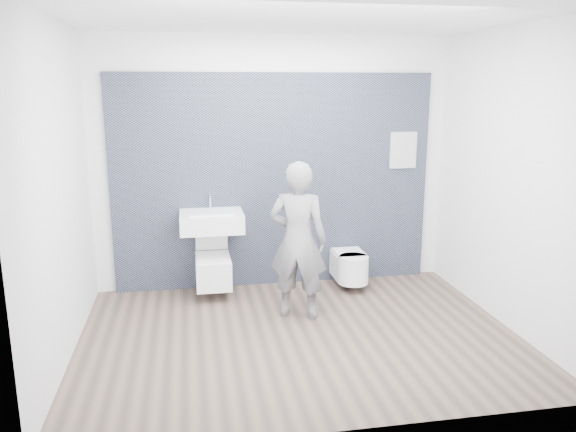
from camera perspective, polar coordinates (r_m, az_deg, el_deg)
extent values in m
plane|color=brown|center=(5.31, 1.17, -12.03)|extent=(4.00, 4.00, 0.00)
plane|color=silver|center=(6.35, -1.44, 5.33)|extent=(4.00, 0.00, 4.00)
plane|color=silver|center=(3.46, 6.16, -1.29)|extent=(4.00, 0.00, 4.00)
plane|color=silver|center=(4.90, -22.33, 2.06)|extent=(0.00, 3.00, 3.00)
plane|color=silver|center=(5.63, 21.66, 3.42)|extent=(0.00, 3.00, 3.00)
plane|color=white|center=(4.84, 1.33, 19.54)|extent=(4.00, 4.00, 0.00)
cube|color=black|center=(6.65, -1.33, -6.74)|extent=(3.60, 0.06, 2.40)
cube|color=white|center=(6.08, -7.77, -0.56)|extent=(0.67, 0.50, 0.20)
cube|color=silver|center=(6.03, -7.79, 0.30)|extent=(0.47, 0.34, 0.03)
cylinder|color=silver|center=(6.22, -7.90, 1.51)|extent=(0.02, 0.02, 0.17)
cylinder|color=silver|center=(6.16, -7.90, 2.08)|extent=(0.02, 0.11, 0.02)
cylinder|color=silver|center=(6.34, -7.82, -1.54)|extent=(0.04, 0.04, 0.13)
cube|color=white|center=(6.21, -7.60, -5.56)|extent=(0.38, 0.54, 0.32)
cylinder|color=silver|center=(6.13, -7.63, -4.41)|extent=(0.27, 0.27, 0.03)
cube|color=white|center=(6.12, -7.63, -4.17)|extent=(0.36, 0.43, 0.02)
cube|color=white|center=(6.27, -7.79, -1.81)|extent=(0.36, 0.11, 0.39)
cube|color=silver|center=(6.48, -7.68, -5.88)|extent=(0.10, 0.06, 0.08)
cube|color=white|center=(6.53, 6.13, -4.98)|extent=(0.34, 0.40, 0.29)
cylinder|color=white|center=(6.35, 6.63, -5.53)|extent=(0.34, 0.34, 0.29)
cube|color=white|center=(6.46, 6.23, -3.73)|extent=(0.32, 0.38, 0.03)
cylinder|color=white|center=(6.29, 6.72, -4.22)|extent=(0.32, 0.32, 0.03)
cube|color=silver|center=(6.72, 5.70, -5.37)|extent=(0.10, 0.06, 0.08)
cube|color=white|center=(6.99, 11.05, -6.00)|extent=(0.31, 0.03, 0.42)
imported|color=gray|center=(5.47, 1.02, -2.51)|extent=(0.67, 0.56, 1.57)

